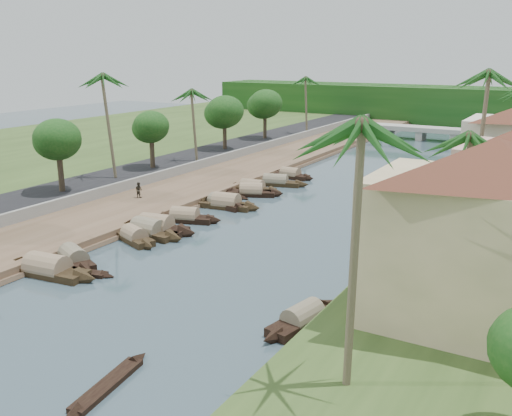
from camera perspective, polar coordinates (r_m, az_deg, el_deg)
The scene contains 37 objects.
ground at distance 42.68m, azimuth -4.53°, elevation -6.03°, with size 220.00×220.00×0.00m, color #384B54.
left_bank at distance 67.06m, azimuth -6.17°, elevation 2.24°, with size 10.00×180.00×0.80m, color brown.
road at distance 72.24m, azimuth -11.65°, elevation 3.20°, with size 8.00×180.00×1.40m, color black.
retaining_wall at distance 69.37m, azimuth -9.01°, elevation 3.38°, with size 0.40×180.00×1.10m, color gray.
far_left_fill at distance 91.78m, azimuth -24.21°, elevation 4.71°, with size 45.00×220.00×1.35m, color #2D441B.
treeline at distance 135.04m, azimuth 20.51°, elevation 9.52°, with size 120.00×14.00×8.00m.
bridge at distance 107.94m, azimuth 17.76°, elevation 7.30°, with size 28.00×4.00×2.40m.
building_near at distance 32.17m, azimuth 22.09°, elevation -2.33°, with size 14.85×14.85×10.20m.
sampan_2 at distance 43.86m, azimuth -20.12°, elevation -5.78°, with size 8.98×2.78×2.32m.
sampan_3 at distance 45.41m, azimuth -17.76°, elevation -4.86°, with size 7.18×4.23×1.97m.
sampan_4 at distance 49.28m, azimuth -12.08°, elevation -2.86°, with size 6.51×3.64×1.88m.
sampan_5 at distance 51.37m, azimuth -9.97°, elevation -1.98°, with size 8.25×3.36×2.52m.
sampan_6 at distance 50.61m, azimuth -10.76°, elevation -2.29°, with size 7.87×2.22×2.32m.
sampan_7 at distance 54.28m, azimuth -7.13°, elevation -0.93°, with size 7.53×3.64×2.01m.
sampan_8 at distance 58.61m, azimuth -2.98°, elevation 0.41°, with size 7.83×2.89×2.35m.
sampan_9 at distance 59.03m, azimuth -3.52°, elevation 0.49°, with size 7.56×2.66×1.92m.
sampan_10 at distance 65.29m, azimuth -0.38°, elevation 1.98°, with size 7.63×2.17×2.10m.
sampan_11 at distance 63.49m, azimuth -0.46°, elevation 1.59°, with size 7.33×4.54×2.12m.
sampan_12 at distance 68.51m, azimuth 1.97°, elevation 2.61°, with size 8.39×3.52×2.00m.
sampan_13 at distance 72.62m, azimuth 3.46°, elevation 3.32°, with size 6.96×1.93×1.93m.
sampan_14 at distance 34.21m, azimuth 4.69°, elevation -10.95°, with size 2.77×7.47×1.84m.
sampan_15 at distance 48.02m, azimuth 12.90°, elevation -3.40°, with size 2.48×7.63×2.04m.
sampan_16 at distance 62.87m, azimuth 17.35°, elevation 0.75°, with size 3.49×9.67×2.30m.
canoe_0 at distance 29.47m, azimuth -14.63°, elevation -16.79°, with size 1.77×6.70×0.88m.
canoe_1 at distance 43.39m, azimuth -17.14°, elevation -6.19°, with size 5.69×2.13×0.91m.
canoe_2 at distance 63.00m, azimuth -2.78°, elevation 1.17°, with size 5.25×0.87×0.76m.
palm_0 at distance 23.05m, azimuth 10.27°, elevation 7.59°, with size 3.20×3.20×13.18m.
palm_1 at distance 38.88m, azimuth 19.91°, elevation 6.56°, with size 3.20×3.20×10.76m.
palm_2 at distance 52.80m, azimuth 22.10°, elevation 12.09°, with size 3.20×3.20×14.22m.
palm_5 at distance 66.95m, azimuth -14.63°, elevation 12.45°, with size 3.20×3.20×13.12m.
palm_6 at distance 76.06m, azimuth -6.20°, elevation 11.39°, with size 3.20×3.20×10.73m.
palm_8 at distance 102.50m, azimuth 5.17°, elevation 12.70°, with size 3.20×3.20×11.23m.
tree_2 at distance 62.25m, azimuth -19.21°, elevation 6.39°, with size 4.80×4.80×7.39m.
tree_3 at distance 72.58m, azimuth -10.46°, elevation 7.88°, with size 4.43×4.43×6.91m.
tree_4 at distance 85.84m, azimuth -3.18°, elevation 9.49°, with size 5.53×5.53×7.71m.
tree_5 at distance 96.38m, azimuth 0.91°, elevation 10.29°, with size 5.47×5.47×7.92m.
person_far at distance 60.69m, azimuth -11.65°, elevation 1.79°, with size 0.79×0.62×1.63m, color #2D291F.
Camera 1 is at (22.72, -32.62, 15.55)m, focal length 40.00 mm.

